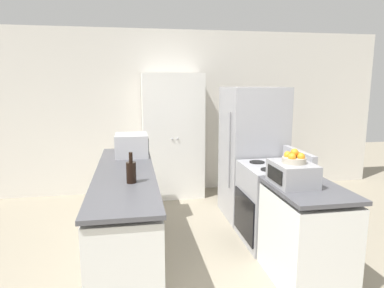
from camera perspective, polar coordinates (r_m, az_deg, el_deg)
wall_back at (r=5.61m, az=-2.79°, el=5.29°), size 7.00×0.06×2.60m
counter_left at (r=3.73m, az=-10.89°, el=-11.21°), size 0.60×2.53×0.88m
counter_right at (r=3.31m, az=18.43°, el=-14.42°), size 0.60×0.84×0.88m
pantry_cabinet at (r=5.34m, az=-3.23°, el=1.36°), size 0.93×0.54×1.92m
stove at (r=3.98m, az=13.22°, el=-9.60°), size 0.66×0.72×1.04m
refrigerator at (r=4.59m, az=9.96°, el=-1.48°), size 0.74×0.79×1.72m
microwave at (r=4.29m, az=-10.02°, el=-0.16°), size 0.40×0.44×0.27m
wine_bottle at (r=3.14m, az=-10.10°, el=-4.54°), size 0.09×0.09×0.28m
toaster_oven at (r=3.17m, az=16.37°, el=-4.76°), size 0.33×0.43×0.20m
fruit_bowl at (r=3.12m, az=16.67°, el=-2.26°), size 0.21×0.21×0.13m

